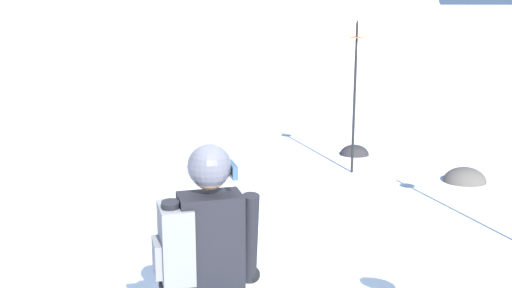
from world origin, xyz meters
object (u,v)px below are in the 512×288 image
(snowboarder_main, at_px, (206,277))
(rock_mid, at_px, (354,155))
(piste_marker_far, at_px, (355,87))
(rock_dark, at_px, (464,182))

(snowboarder_main, distance_m, rock_mid, 6.76)
(piste_marker_far, distance_m, rock_dark, 2.00)
(piste_marker_far, distance_m, rock_mid, 1.62)
(rock_dark, relative_size, rock_mid, 1.26)
(piste_marker_far, bearing_deg, snowboarder_main, -104.33)
(rock_dark, bearing_deg, snowboarder_main, -119.80)
(piste_marker_far, relative_size, rock_mid, 4.73)
(rock_dark, xyz_separation_m, rock_mid, (-1.37, 1.43, 0.00))
(snowboarder_main, relative_size, piste_marker_far, 0.80)
(snowboarder_main, xyz_separation_m, piste_marker_far, (1.40, 5.49, 0.33))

